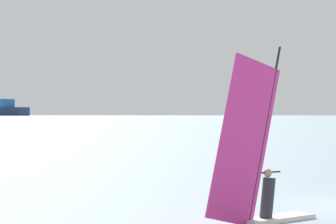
% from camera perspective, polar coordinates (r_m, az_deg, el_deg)
% --- Properties ---
extents(windsurfer, '(3.51, 1.08, 4.55)m').
position_cam_1_polar(windsurfer, '(16.85, 7.79, -5.24)').
color(windsurfer, white).
rests_on(windsurfer, ground_plane).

